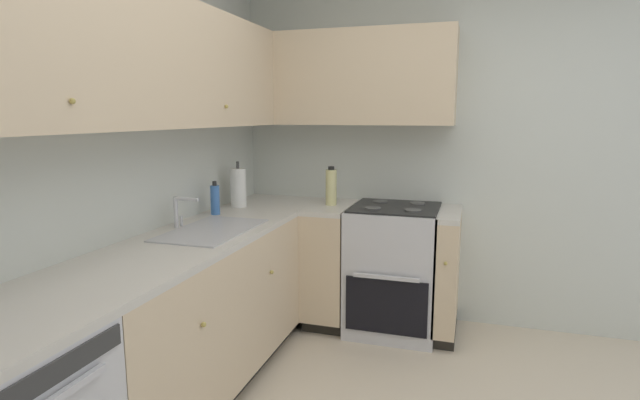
# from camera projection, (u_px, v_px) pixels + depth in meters

# --- Properties ---
(wall_back) EXTENTS (3.96, 0.05, 2.63)m
(wall_back) POSITION_uv_depth(u_px,v_px,m) (66.00, 166.00, 2.22)
(wall_back) COLOR silver
(wall_back) RESTS_ON ground_plane
(wall_right) EXTENTS (0.05, 3.47, 2.63)m
(wall_right) POSITION_uv_depth(u_px,v_px,m) (468.00, 147.00, 3.57)
(wall_right) COLOR silver
(wall_right) RESTS_ON ground_plane
(lower_cabinets_back) EXTENTS (1.78, 0.62, 0.86)m
(lower_cabinets_back) POSITION_uv_depth(u_px,v_px,m) (191.00, 321.00, 2.69)
(lower_cabinets_back) COLOR beige
(lower_cabinets_back) RESTS_ON ground_plane
(countertop_back) EXTENTS (2.98, 0.60, 0.03)m
(countertop_back) POSITION_uv_depth(u_px,v_px,m) (187.00, 242.00, 2.62)
(countertop_back) COLOR beige
(countertop_back) RESTS_ON lower_cabinets_back
(lower_cabinets_right) EXTENTS (0.62, 1.06, 0.86)m
(lower_cabinets_right) POSITION_uv_depth(u_px,v_px,m) (368.00, 269.00, 3.60)
(lower_cabinets_right) COLOR beige
(lower_cabinets_right) RESTS_ON ground_plane
(countertop_right) EXTENTS (0.60, 1.06, 0.03)m
(countertop_right) POSITION_uv_depth(u_px,v_px,m) (369.00, 209.00, 3.52)
(countertop_right) COLOR beige
(countertop_right) RESTS_ON lower_cabinets_right
(oven_range) EXTENTS (0.68, 0.62, 1.04)m
(oven_range) POSITION_uv_depth(u_px,v_px,m) (394.00, 268.00, 3.56)
(oven_range) COLOR silver
(oven_range) RESTS_ON ground_plane
(upper_cabinets_back) EXTENTS (2.66, 0.34, 0.66)m
(upper_cabinets_back) POSITION_uv_depth(u_px,v_px,m) (134.00, 60.00, 2.35)
(upper_cabinets_back) COLOR beige
(upper_cabinets_right) EXTENTS (0.32, 1.59, 0.66)m
(upper_cabinets_right) POSITION_uv_depth(u_px,v_px,m) (343.00, 79.00, 3.57)
(upper_cabinets_right) COLOR beige
(sink) EXTENTS (0.68, 0.40, 0.10)m
(sink) POSITION_uv_depth(u_px,v_px,m) (212.00, 237.00, 2.81)
(sink) COLOR #B7B7BC
(sink) RESTS_ON countertop_back
(faucet) EXTENTS (0.07, 0.16, 0.18)m
(faucet) POSITION_uv_depth(u_px,v_px,m) (180.00, 209.00, 2.84)
(faucet) COLOR silver
(faucet) RESTS_ON countertop_back
(soap_bottle) EXTENTS (0.06, 0.06, 0.22)m
(soap_bottle) POSITION_uv_depth(u_px,v_px,m) (215.00, 200.00, 3.24)
(soap_bottle) COLOR #3F72BF
(soap_bottle) RESTS_ON countertop_back
(paper_towel_roll) EXTENTS (0.11, 0.11, 0.33)m
(paper_towel_roll) POSITION_uv_depth(u_px,v_px,m) (238.00, 188.00, 3.51)
(paper_towel_roll) COLOR white
(paper_towel_roll) RESTS_ON countertop_back
(oil_bottle) EXTENTS (0.08, 0.08, 0.28)m
(oil_bottle) POSITION_uv_depth(u_px,v_px,m) (331.00, 187.00, 3.58)
(oil_bottle) COLOR beige
(oil_bottle) RESTS_ON countertop_right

